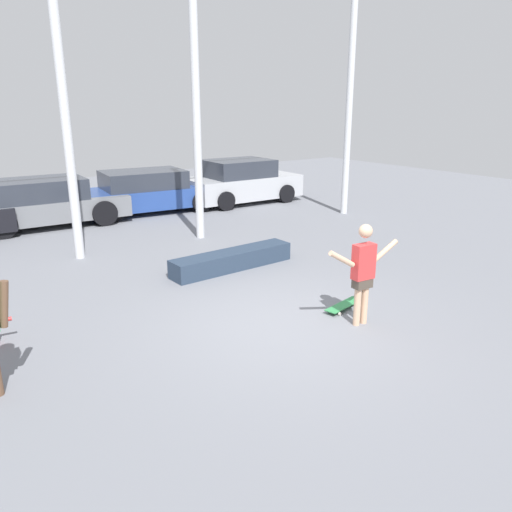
% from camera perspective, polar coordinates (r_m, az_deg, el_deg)
% --- Properties ---
extents(ground_plane, '(36.00, 36.00, 0.00)m').
position_cam_1_polar(ground_plane, '(7.81, 3.34, -7.85)').
color(ground_plane, slate).
extents(skateboarder, '(1.33, 0.21, 1.59)m').
position_cam_1_polar(skateboarder, '(7.67, 12.15, -1.47)').
color(skateboarder, '#DBAD89').
rests_on(skateboarder, ground_plane).
extents(skateboard, '(0.86, 0.38, 0.08)m').
position_cam_1_polar(skateboard, '(8.48, 10.01, -5.54)').
color(skateboard, '#338C4C').
rests_on(skateboard, ground_plane).
extents(grind_box, '(2.75, 0.65, 0.37)m').
position_cam_1_polar(grind_box, '(10.32, -2.71, -0.43)').
color(grind_box, '#28384C').
rests_on(grind_box, ground_plane).
extents(canopy_support_right, '(5.30, 0.20, 6.24)m').
position_cam_1_polar(canopy_support_right, '(13.84, 2.89, 18.95)').
color(canopy_support_right, silver).
rests_on(canopy_support_right, ground_plane).
extents(parked_car_grey, '(4.23, 2.05, 1.32)m').
position_cam_1_polar(parked_car_grey, '(15.06, -22.88, 5.61)').
color(parked_car_grey, slate).
rests_on(parked_car_grey, ground_plane).
extents(parked_car_blue, '(4.58, 2.27, 1.30)m').
position_cam_1_polar(parked_car_blue, '(16.11, -12.26, 7.18)').
color(parked_car_blue, '#284793').
rests_on(parked_car_blue, ground_plane).
extents(parked_car_silver, '(3.95, 2.06, 1.46)m').
position_cam_1_polar(parked_car_silver, '(17.30, -1.70, 8.44)').
color(parked_car_silver, '#B7BABF').
rests_on(parked_car_silver, ground_plane).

